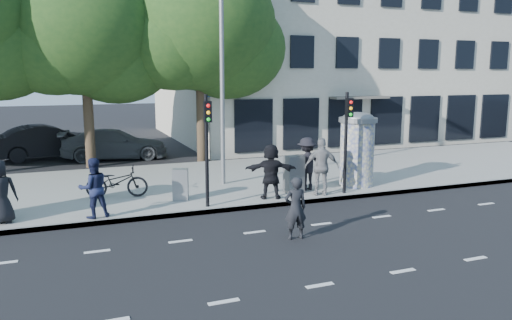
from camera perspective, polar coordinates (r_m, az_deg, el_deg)
name	(u,v)px	position (r m, az deg, el deg)	size (l,w,h in m)	color
ground	(276,250)	(12.13, 2.27, -10.19)	(120.00, 120.00, 0.00)	black
sidewalk	(197,183)	(18.96, -6.79, -2.62)	(40.00, 8.00, 0.15)	gray
curb	(229,209)	(15.27, -3.06, -5.64)	(40.00, 0.10, 0.16)	slate
lane_dash_near	(320,285)	(10.30, 7.30, -14.03)	(32.00, 0.12, 0.01)	silver
lane_dash_far	(255,232)	(13.35, -0.14, -8.25)	(32.00, 0.12, 0.01)	silver
ad_column_right	(357,147)	(18.20, 11.48, 1.41)	(1.36, 1.36, 2.65)	beige
traffic_pole_near	(207,139)	(14.90, -5.62, 2.40)	(0.22, 0.31, 3.40)	black
traffic_pole_far	(347,132)	(16.82, 10.35, 3.15)	(0.22, 0.31, 3.40)	black
street_lamp	(222,55)	(17.90, -3.87, 11.90)	(0.25, 0.93, 8.00)	slate
tree_near_left	(83,28)	(23.24, -19.12, 14.07)	(6.80, 6.80, 8.97)	#38281C
tree_center	(199,25)	(23.63, -6.49, 15.07)	(7.00, 7.00, 9.30)	#38281C
building	(322,45)	(34.69, 7.52, 12.86)	(20.30, 15.85, 12.00)	#B5AE98
ped_a	(0,192)	(15.07, -27.21, -3.25)	(0.85, 0.55, 1.74)	black
ped_c	(93,188)	(14.65, -18.09, -3.06)	(0.83, 0.64, 1.70)	#191F3E
ped_d	(307,164)	(17.32, 5.83, -0.44)	(1.19, 0.68, 1.84)	black
ped_e	(322,167)	(16.60, 7.52, -0.77)	(1.13, 0.64, 1.93)	gray
ped_f	(271,171)	(16.05, 1.72, -1.29)	(1.67, 0.60, 1.80)	black
man_road	(295,208)	(12.66, 4.53, -5.50)	(0.59, 0.39, 1.61)	black
bicycle	(117,182)	(16.89, -15.62, -2.41)	(1.97, 0.69, 1.04)	black
cabinet_left	(180,185)	(16.09, -8.63, -2.79)	(0.49, 0.35, 1.02)	gray
cabinet_right	(294,174)	(16.90, 4.36, -1.65)	(0.61, 0.44, 1.27)	#5D6061
car_mid	(48,142)	(26.61, -22.67, 1.94)	(5.02, 1.75, 1.66)	black
car_right	(115,144)	(25.36, -15.86, 1.75)	(5.03, 2.05, 1.46)	#4F5356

